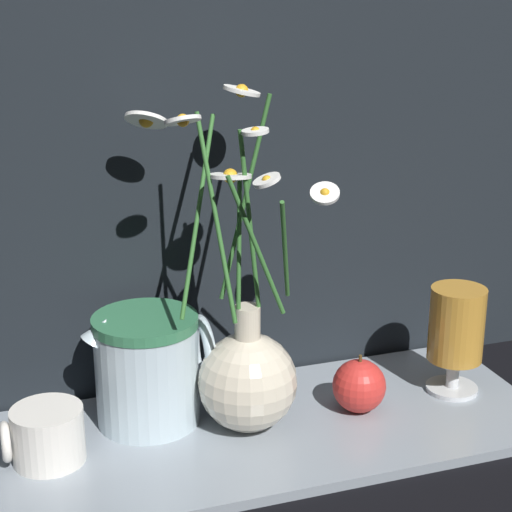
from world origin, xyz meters
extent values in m
plane|color=black|center=(0.00, 0.00, 0.00)|extent=(6.00, 6.00, 0.00)
cube|color=gray|center=(0.00, 0.00, 0.01)|extent=(0.68, 0.27, 0.01)
sphere|color=beige|center=(-0.01, 0.01, 0.07)|extent=(0.11, 0.11, 0.11)
cylinder|color=beige|center=(-0.01, 0.01, 0.14)|extent=(0.03, 0.03, 0.05)
cylinder|color=#336B2D|center=(-0.02, 0.01, 0.24)|extent=(0.01, 0.02, 0.15)
cylinder|color=white|center=(-0.03, 0.01, 0.31)|extent=(0.06, 0.06, 0.01)
sphere|color=gold|center=(-0.03, 0.01, 0.31)|extent=(0.02, 0.02, 0.02)
cylinder|color=#336B2D|center=(0.03, -0.01, 0.23)|extent=(0.04, 0.08, 0.13)
cylinder|color=white|center=(0.06, -0.03, 0.30)|extent=(0.04, 0.04, 0.02)
sphere|color=gold|center=(0.06, -0.03, 0.30)|extent=(0.01, 0.01, 0.01)
cylinder|color=#336B2D|center=(-0.05, 0.00, 0.27)|extent=(0.02, 0.08, 0.22)
cylinder|color=white|center=(-0.08, -0.01, 0.38)|extent=(0.05, 0.04, 0.02)
sphere|color=gold|center=(-0.08, -0.01, 0.38)|extent=(0.01, 0.01, 0.01)
cylinder|color=#336B2D|center=(-0.01, 0.03, 0.28)|extent=(0.06, 0.02, 0.23)
cylinder|color=white|center=(0.00, 0.06, 0.39)|extent=(0.05, 0.05, 0.01)
sphere|color=gold|center=(0.00, 0.06, 0.39)|extent=(0.01, 0.01, 0.01)
cylinder|color=#336B2D|center=(-0.01, 0.00, 0.26)|extent=(0.03, 0.01, 0.20)
cylinder|color=white|center=(-0.01, -0.02, 0.36)|extent=(0.03, 0.03, 0.01)
sphere|color=gold|center=(-0.01, -0.02, 0.36)|extent=(0.01, 0.01, 0.01)
cylinder|color=#336B2D|center=(-0.06, 0.04, 0.26)|extent=(0.07, 0.10, 0.21)
cylinder|color=white|center=(-0.10, 0.07, 0.37)|extent=(0.06, 0.06, 0.03)
sphere|color=gold|center=(-0.10, 0.07, 0.37)|extent=(0.02, 0.02, 0.02)
cylinder|color=#336B2D|center=(-0.01, -0.03, 0.24)|extent=(0.07, 0.01, 0.16)
cylinder|color=white|center=(-0.01, -0.06, 0.32)|extent=(0.03, 0.03, 0.01)
sphere|color=gold|center=(-0.01, -0.06, 0.32)|extent=(0.01, 0.01, 0.01)
cylinder|color=silver|center=(-0.24, 0.01, 0.04)|extent=(0.08, 0.08, 0.06)
torus|color=silver|center=(-0.28, 0.01, 0.04)|extent=(0.01, 0.04, 0.04)
cylinder|color=silver|center=(-0.12, 0.06, 0.08)|extent=(0.12, 0.12, 0.13)
cylinder|color=#33724C|center=(-0.12, 0.06, 0.14)|extent=(0.12, 0.12, 0.01)
torus|color=silver|center=(-0.05, 0.06, 0.09)|extent=(0.01, 0.09, 0.09)
cone|color=silver|center=(-0.17, 0.06, 0.13)|extent=(0.04, 0.03, 0.04)
cylinder|color=silver|center=(0.26, 0.01, 0.01)|extent=(0.07, 0.07, 0.01)
cylinder|color=silver|center=(0.26, 0.01, 0.04)|extent=(0.02, 0.02, 0.04)
cylinder|color=#B77F2D|center=(0.26, 0.01, 0.10)|extent=(0.07, 0.07, 0.09)
sphere|color=red|center=(0.13, 0.00, 0.04)|extent=(0.06, 0.06, 0.06)
cylinder|color=#4C3819|center=(0.13, 0.00, 0.08)|extent=(0.00, 0.00, 0.01)
camera|label=1|loc=(-0.29, -0.84, 0.52)|focal=60.00mm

